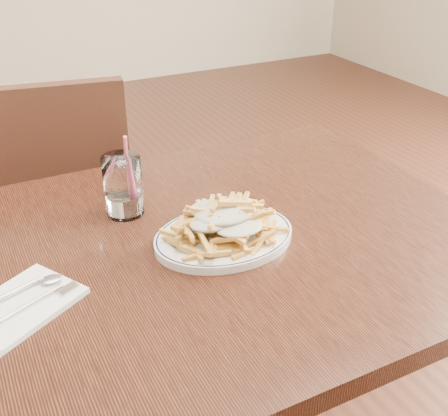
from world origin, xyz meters
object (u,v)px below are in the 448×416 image
fries_plate (224,237)px  table (177,283)px  chair_far (54,213)px  loaded_fries (224,217)px  water_glass (124,189)px

fries_plate → table: bearing=167.7°
chair_far → fries_plate: (0.20, -0.67, 0.24)m
loaded_fries → water_glass: bearing=124.9°
fries_plate → water_glass: size_ratio=1.79×
table → chair_far: bearing=99.8°
table → fries_plate: (0.09, -0.02, 0.09)m
loaded_fries → water_glass: (-0.13, 0.18, 0.00)m
table → chair_far: 0.67m
loaded_fries → water_glass: size_ratio=1.48×
table → water_glass: bearing=103.1°
loaded_fries → table: bearing=167.7°
chair_far → loaded_fries: 0.75m
chair_far → fries_plate: size_ratio=3.10×
table → fries_plate: fries_plate is taller
fries_plate → loaded_fries: 0.04m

